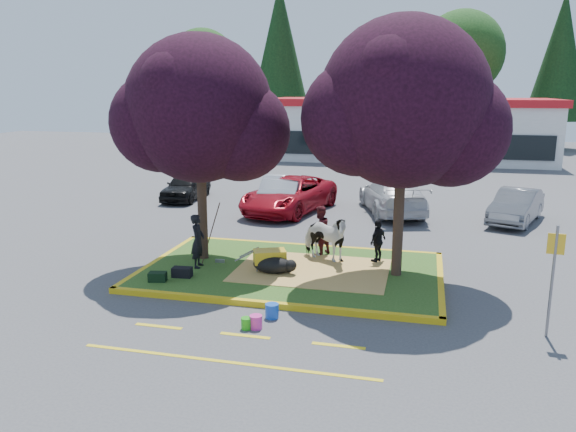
% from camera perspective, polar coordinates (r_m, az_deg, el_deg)
% --- Properties ---
extents(ground, '(90.00, 90.00, 0.00)m').
position_cam_1_polar(ground, '(15.95, 0.34, -5.88)').
color(ground, '#424244').
rests_on(ground, ground).
extents(median_island, '(8.00, 5.00, 0.15)m').
position_cam_1_polar(median_island, '(15.93, 0.34, -5.63)').
color(median_island, '#274B17').
rests_on(median_island, ground).
extents(curb_near, '(8.30, 0.16, 0.15)m').
position_cam_1_polar(curb_near, '(13.58, -2.24, -8.98)').
color(curb_near, gold).
rests_on(curb_near, ground).
extents(curb_far, '(8.30, 0.16, 0.15)m').
position_cam_1_polar(curb_far, '(18.33, 2.23, -3.14)').
color(curb_far, gold).
rests_on(curb_far, ground).
extents(curb_left, '(0.16, 5.30, 0.15)m').
position_cam_1_polar(curb_left, '(17.29, -12.96, -4.46)').
color(curb_left, gold).
rests_on(curb_left, ground).
extents(curb_right, '(0.16, 5.30, 0.15)m').
position_cam_1_polar(curb_right, '(15.54, 15.23, -6.57)').
color(curb_right, gold).
rests_on(curb_right, ground).
extents(straw_bedding, '(4.20, 3.00, 0.01)m').
position_cam_1_polar(straw_bedding, '(15.78, 2.47, -5.51)').
color(straw_bedding, '#E1B15C').
rests_on(straw_bedding, median_island).
extents(tree_purple_left, '(5.06, 4.20, 6.51)m').
position_cam_1_polar(tree_purple_left, '(16.35, -8.98, 10.02)').
color(tree_purple_left, black).
rests_on(tree_purple_left, median_island).
extents(tree_purple_right, '(5.30, 4.40, 6.82)m').
position_cam_1_polar(tree_purple_right, '(14.89, 11.71, 10.43)').
color(tree_purple_right, black).
rests_on(tree_purple_right, median_island).
extents(fire_lane_stripe_a, '(1.10, 0.12, 0.01)m').
position_cam_1_polar(fire_lane_stripe_a, '(12.91, -13.00, -10.86)').
color(fire_lane_stripe_a, yellow).
rests_on(fire_lane_stripe_a, ground).
extents(fire_lane_stripe_b, '(1.10, 0.12, 0.01)m').
position_cam_1_polar(fire_lane_stripe_b, '(12.19, -4.39, -12.02)').
color(fire_lane_stripe_b, yellow).
rests_on(fire_lane_stripe_b, ground).
extents(fire_lane_stripe_c, '(1.10, 0.12, 0.01)m').
position_cam_1_polar(fire_lane_stripe_c, '(11.77, 5.15, -12.99)').
color(fire_lane_stripe_c, yellow).
rests_on(fire_lane_stripe_c, ground).
extents(fire_lane_long, '(6.00, 0.10, 0.01)m').
position_cam_1_polar(fire_lane_long, '(11.18, -6.36, -14.50)').
color(fire_lane_long, yellow).
rests_on(fire_lane_long, ground).
extents(retail_building, '(20.40, 8.40, 4.40)m').
position_cam_1_polar(retail_building, '(42.79, 11.92, 8.73)').
color(retail_building, silver).
rests_on(retail_building, ground).
extents(treeline, '(46.58, 7.80, 14.63)m').
position_cam_1_polar(treeline, '(52.41, 11.76, 15.45)').
color(treeline, black).
rests_on(treeline, ground).
extents(cow, '(1.82, 1.37, 1.40)m').
position_cam_1_polar(cow, '(16.49, 3.72, -2.20)').
color(cow, silver).
rests_on(cow, median_island).
extents(calf, '(1.15, 0.72, 0.47)m').
position_cam_1_polar(calf, '(15.48, -1.59, -4.96)').
color(calf, black).
rests_on(calf, median_island).
extents(handler, '(0.43, 0.60, 1.53)m').
position_cam_1_polar(handler, '(16.06, -9.16, -2.51)').
color(handler, black).
rests_on(handler, median_island).
extents(visitor_a, '(0.88, 0.93, 1.51)m').
position_cam_1_polar(visitor_a, '(17.10, 3.25, -1.45)').
color(visitor_a, '#4D161B').
rests_on(visitor_a, median_island).
extents(visitor_b, '(0.61, 0.80, 1.26)m').
position_cam_1_polar(visitor_b, '(16.55, 9.12, -2.53)').
color(visitor_b, black).
rests_on(visitor_b, median_island).
extents(wheelbarrow, '(1.57, 0.83, 0.60)m').
position_cam_1_polar(wheelbarrow, '(15.61, -1.85, -4.15)').
color(wheelbarrow, black).
rests_on(wheelbarrow, median_island).
extents(gear_bag_dark, '(0.54, 0.32, 0.26)m').
position_cam_1_polar(gear_bag_dark, '(15.46, -10.71, -5.63)').
color(gear_bag_dark, black).
rests_on(gear_bag_dark, median_island).
extents(gear_bag_green, '(0.51, 0.37, 0.24)m').
position_cam_1_polar(gear_bag_green, '(15.26, -13.11, -6.03)').
color(gear_bag_green, black).
rests_on(gear_bag_green, median_island).
extents(sign_post, '(0.34, 0.06, 2.42)m').
position_cam_1_polar(sign_post, '(12.81, 25.35, -4.93)').
color(sign_post, slate).
rests_on(sign_post, ground).
extents(bucket_green, '(0.27, 0.27, 0.26)m').
position_cam_1_polar(bucket_green, '(12.46, -4.24, -10.82)').
color(bucket_green, green).
rests_on(bucket_green, ground).
extents(bucket_pink, '(0.32, 0.32, 0.30)m').
position_cam_1_polar(bucket_pink, '(12.46, -3.28, -10.70)').
color(bucket_pink, '#DF319A').
rests_on(bucket_pink, ground).
extents(bucket_blue, '(0.37, 0.37, 0.33)m').
position_cam_1_polar(bucket_blue, '(12.98, -1.64, -9.61)').
color(bucket_blue, blue).
rests_on(bucket_blue, ground).
extents(car_black, '(1.73, 3.81, 1.27)m').
position_cam_1_polar(car_black, '(26.83, -10.33, 3.01)').
color(car_black, black).
rests_on(car_black, ground).
extents(car_silver, '(2.00, 4.62, 1.48)m').
position_cam_1_polar(car_silver, '(24.62, -0.40, 2.60)').
color(car_silver, '#AFB3B8').
rests_on(car_silver, ground).
extents(car_red, '(3.65, 5.79, 1.49)m').
position_cam_1_polar(car_red, '(23.67, 0.11, 2.20)').
color(car_red, '#A00D1A').
rests_on(car_red, ground).
extents(car_white, '(3.49, 5.57, 1.50)m').
position_cam_1_polar(car_white, '(23.88, 10.55, 2.09)').
color(car_white, silver).
rests_on(car_white, ground).
extents(car_grey, '(2.63, 4.18, 1.30)m').
position_cam_1_polar(car_grey, '(23.52, 22.16, 0.93)').
color(car_grey, slate).
rests_on(car_grey, ground).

